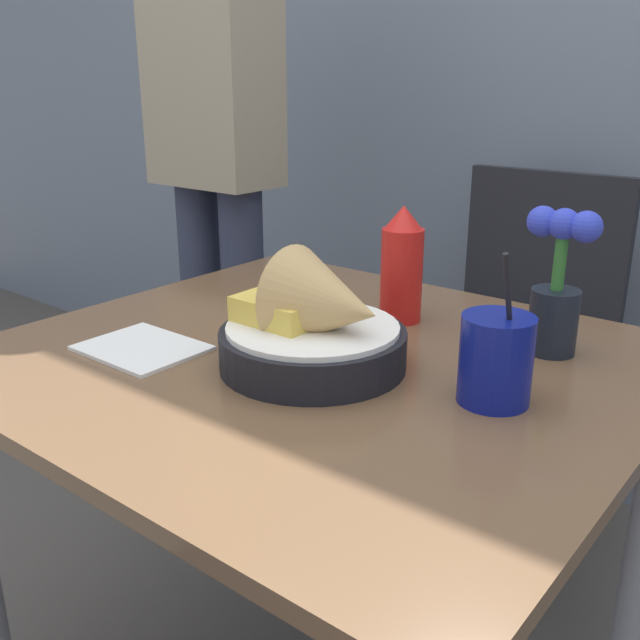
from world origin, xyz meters
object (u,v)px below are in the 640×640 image
Objects in this scene: chair_far_window at (523,328)px; drink_cup at (496,362)px; food_basket at (318,328)px; ketchup_bottle at (402,266)px; flower_vase at (557,287)px; person_standing at (213,113)px.

drink_cup is at bearing -70.10° from chair_far_window.
ketchup_bottle reaches higher than food_basket.
ketchup_bottle is at bearing -88.36° from chair_far_window.
chair_far_window is at bearing 115.70° from flower_vase.
flower_vase is (0.26, 0.02, 0.01)m from ketchup_bottle.
person_standing is at bearing 165.88° from flower_vase.
chair_far_window is 0.87m from drink_cup.
ketchup_bottle is at bearing -176.67° from flower_vase.
ketchup_bottle is 0.90× the size of flower_vase.
chair_far_window is 3.38× the size of food_basket.
ketchup_bottle is (0.02, -0.59, 0.28)m from chair_far_window.
flower_vase is at bearing 92.35° from drink_cup.
person_standing is (-0.72, 0.26, 0.21)m from ketchup_bottle.
ketchup_bottle is 0.79m from person_standing.
ketchup_bottle is at bearing 143.53° from drink_cup.
food_basket is 1.36× the size of ketchup_bottle.
food_basket is 0.36m from flower_vase.
person_standing is at bearing 155.05° from drink_cup.
chair_far_window is 0.88m from food_basket.
person_standing is at bearing -154.97° from chair_far_window.
chair_far_window is at bearing 25.03° from person_standing.
food_basket is 0.94m from person_standing.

